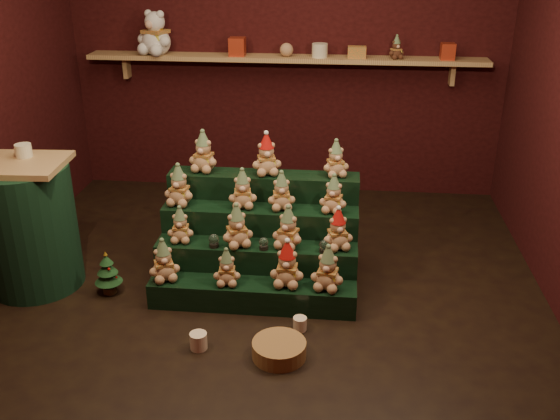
# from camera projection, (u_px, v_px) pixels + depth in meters

# --- Properties ---
(ground) EXTENTS (4.00, 4.00, 0.00)m
(ground) POSITION_uv_depth(u_px,v_px,m) (259.00, 291.00, 4.43)
(ground) COLOR black
(ground) RESTS_ON ground
(back_wall) EXTENTS (4.00, 0.10, 2.80)m
(back_wall) POSITION_uv_depth(u_px,v_px,m) (287.00, 44.00, 5.73)
(back_wall) COLOR black
(back_wall) RESTS_ON ground
(front_wall) EXTENTS (4.00, 0.10, 2.80)m
(front_wall) POSITION_uv_depth(u_px,v_px,m) (169.00, 249.00, 2.00)
(front_wall) COLOR black
(front_wall) RESTS_ON ground
(back_shelf) EXTENTS (3.60, 0.26, 0.24)m
(back_shelf) POSITION_uv_depth(u_px,v_px,m) (285.00, 59.00, 5.61)
(back_shelf) COLOR tan
(back_shelf) RESTS_ON ground
(riser_tier_front) EXTENTS (1.40, 0.22, 0.18)m
(riser_tier_front) POSITION_uv_depth(u_px,v_px,m) (252.00, 295.00, 4.21)
(riser_tier_front) COLOR black
(riser_tier_front) RESTS_ON ground
(riser_tier_midfront) EXTENTS (1.40, 0.22, 0.36)m
(riser_tier_midfront) POSITION_uv_depth(u_px,v_px,m) (257.00, 268.00, 4.38)
(riser_tier_midfront) COLOR black
(riser_tier_midfront) RESTS_ON ground
(riser_tier_midback) EXTENTS (1.40, 0.22, 0.54)m
(riser_tier_midback) POSITION_uv_depth(u_px,v_px,m) (260.00, 242.00, 4.54)
(riser_tier_midback) COLOR black
(riser_tier_midback) RESTS_ON ground
(riser_tier_back) EXTENTS (1.40, 0.22, 0.72)m
(riser_tier_back) POSITION_uv_depth(u_px,v_px,m) (264.00, 218.00, 4.70)
(riser_tier_back) COLOR black
(riser_tier_back) RESTS_ON ground
(teddy_0) EXTENTS (0.27, 0.26, 0.29)m
(teddy_0) POSITION_uv_depth(u_px,v_px,m) (163.00, 260.00, 4.17)
(teddy_0) COLOR tan
(teddy_0) RESTS_ON riser_tier_front
(teddy_1) EXTENTS (0.20, 0.18, 0.25)m
(teddy_1) POSITION_uv_depth(u_px,v_px,m) (227.00, 267.00, 4.13)
(teddy_1) COLOR tan
(teddy_1) RESTS_ON riser_tier_front
(teddy_2) EXTENTS (0.23, 0.21, 0.31)m
(teddy_2) POSITION_uv_depth(u_px,v_px,m) (287.00, 264.00, 4.10)
(teddy_2) COLOR tan
(teddy_2) RESTS_ON riser_tier_front
(teddy_3) EXTENTS (0.25, 0.23, 0.31)m
(teddy_3) POSITION_uv_depth(u_px,v_px,m) (328.00, 268.00, 4.06)
(teddy_3) COLOR tan
(teddy_3) RESTS_ON riser_tier_front
(teddy_4) EXTENTS (0.19, 0.18, 0.25)m
(teddy_4) POSITION_uv_depth(u_px,v_px,m) (180.00, 224.00, 4.31)
(teddy_4) COLOR tan
(teddy_4) RESTS_ON riser_tier_midfront
(teddy_5) EXTENTS (0.28, 0.27, 0.30)m
(teddy_5) POSITION_uv_depth(u_px,v_px,m) (237.00, 226.00, 4.24)
(teddy_5) COLOR tan
(teddy_5) RESTS_ON riser_tier_midfront
(teddy_6) EXTENTS (0.26, 0.25, 0.30)m
(teddy_6) POSITION_uv_depth(u_px,v_px,m) (288.00, 227.00, 4.22)
(teddy_6) COLOR tan
(teddy_6) RESTS_ON riser_tier_midfront
(teddy_7) EXTENTS (0.25, 0.24, 0.29)m
(teddy_7) POSITION_uv_depth(u_px,v_px,m) (338.00, 229.00, 4.20)
(teddy_7) COLOR tan
(teddy_7) RESTS_ON riser_tier_midfront
(teddy_8) EXTENTS (0.24, 0.22, 0.30)m
(teddy_8) POSITION_uv_depth(u_px,v_px,m) (179.00, 185.00, 4.44)
(teddy_8) COLOR tan
(teddy_8) RESTS_ON riser_tier_midback
(teddy_9) EXTENTS (0.23, 0.21, 0.28)m
(teddy_9) POSITION_uv_depth(u_px,v_px,m) (243.00, 189.00, 4.40)
(teddy_9) COLOR tan
(teddy_9) RESTS_ON riser_tier_midback
(teddy_10) EXTENTS (0.22, 0.21, 0.27)m
(teddy_10) POSITION_uv_depth(u_px,v_px,m) (281.00, 191.00, 4.37)
(teddy_10) COLOR tan
(teddy_10) RESTS_ON riser_tier_midback
(teddy_11) EXTENTS (0.22, 0.21, 0.27)m
(teddy_11) POSITION_uv_depth(u_px,v_px,m) (334.00, 194.00, 4.32)
(teddy_11) COLOR tan
(teddy_11) RESTS_ON riser_tier_midback
(teddy_12) EXTENTS (0.25, 0.23, 0.30)m
(teddy_12) POSITION_uv_depth(u_px,v_px,m) (203.00, 151.00, 4.55)
(teddy_12) COLOR tan
(teddy_12) RESTS_ON riser_tier_back
(teddy_13) EXTENTS (0.25, 0.24, 0.30)m
(teddy_13) POSITION_uv_depth(u_px,v_px,m) (266.00, 155.00, 4.49)
(teddy_13) COLOR tan
(teddy_13) RESTS_ON riser_tier_back
(teddy_14) EXTENTS (0.23, 0.22, 0.26)m
(teddy_14) POSITION_uv_depth(u_px,v_px,m) (336.00, 158.00, 4.47)
(teddy_14) COLOR tan
(teddy_14) RESTS_ON riser_tier_back
(snow_globe_a) EXTENTS (0.07, 0.07, 0.09)m
(snow_globe_a) POSITION_uv_depth(u_px,v_px,m) (214.00, 241.00, 4.26)
(snow_globe_a) COLOR black
(snow_globe_a) RESTS_ON riser_tier_midfront
(snow_globe_b) EXTENTS (0.06, 0.06, 0.09)m
(snow_globe_b) POSITION_uv_depth(u_px,v_px,m) (264.00, 243.00, 4.23)
(snow_globe_b) COLOR black
(snow_globe_b) RESTS_ON riser_tier_midfront
(snow_globe_c) EXTENTS (0.07, 0.07, 0.09)m
(snow_globe_c) POSITION_uv_depth(u_px,v_px,m) (324.00, 246.00, 4.19)
(snow_globe_c) COLOR black
(snow_globe_c) RESTS_ON riser_tier_midfront
(side_table) EXTENTS (0.65, 0.65, 0.93)m
(side_table) POSITION_uv_depth(u_px,v_px,m) (29.00, 226.00, 4.35)
(side_table) COLOR tan
(side_table) RESTS_ON ground
(table_ornament) EXTENTS (0.11, 0.11, 0.09)m
(table_ornament) POSITION_uv_depth(u_px,v_px,m) (23.00, 151.00, 4.23)
(table_ornament) COLOR beige
(table_ornament) RESTS_ON side_table
(mini_christmas_tree) EXTENTS (0.19, 0.19, 0.33)m
(mini_christmas_tree) POSITION_uv_depth(u_px,v_px,m) (108.00, 273.00, 4.35)
(mini_christmas_tree) COLOR #453018
(mini_christmas_tree) RESTS_ON ground
(mug_left) EXTENTS (0.11, 0.11, 0.11)m
(mug_left) POSITION_uv_depth(u_px,v_px,m) (199.00, 341.00, 3.80)
(mug_left) COLOR beige
(mug_left) RESTS_ON ground
(mug_right) EXTENTS (0.09, 0.09, 0.09)m
(mug_right) POSITION_uv_depth(u_px,v_px,m) (300.00, 324.00, 3.98)
(mug_right) COLOR beige
(mug_right) RESTS_ON ground
(wicker_basket) EXTENTS (0.36, 0.36, 0.10)m
(wicker_basket) POSITION_uv_depth(u_px,v_px,m) (279.00, 349.00, 3.73)
(wicker_basket) COLOR olive
(wicker_basket) RESTS_ON ground
(white_bear) EXTENTS (0.44, 0.43, 0.49)m
(white_bear) POSITION_uv_depth(u_px,v_px,m) (155.00, 27.00, 5.58)
(white_bear) COLOR silver
(white_bear) RESTS_ON back_shelf
(brown_bear) EXTENTS (0.18, 0.17, 0.20)m
(brown_bear) POSITION_uv_depth(u_px,v_px,m) (396.00, 47.00, 5.44)
(brown_bear) COLOR #4A2818
(brown_bear) RESTS_ON back_shelf
(gift_tin_red_a) EXTENTS (0.14, 0.14, 0.16)m
(gift_tin_red_a) POSITION_uv_depth(u_px,v_px,m) (237.00, 47.00, 5.58)
(gift_tin_red_a) COLOR #AD321A
(gift_tin_red_a) RESTS_ON back_shelf
(gift_tin_cream) EXTENTS (0.14, 0.14, 0.12)m
(gift_tin_cream) POSITION_uv_depth(u_px,v_px,m) (320.00, 50.00, 5.52)
(gift_tin_cream) COLOR beige
(gift_tin_cream) RESTS_ON back_shelf
(gift_tin_red_b) EXTENTS (0.12, 0.12, 0.14)m
(gift_tin_red_b) POSITION_uv_depth(u_px,v_px,m) (448.00, 51.00, 5.42)
(gift_tin_red_b) COLOR #AD321A
(gift_tin_red_b) RESTS_ON back_shelf
(shelf_plush_ball) EXTENTS (0.12, 0.12, 0.12)m
(shelf_plush_ball) POSITION_uv_depth(u_px,v_px,m) (286.00, 50.00, 5.55)
(shelf_plush_ball) COLOR tan
(shelf_plush_ball) RESTS_ON back_shelf
(scarf_gift_box) EXTENTS (0.16, 0.10, 0.10)m
(scarf_gift_box) POSITION_uv_depth(u_px,v_px,m) (357.00, 52.00, 5.50)
(scarf_gift_box) COLOR orange
(scarf_gift_box) RESTS_ON back_shelf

